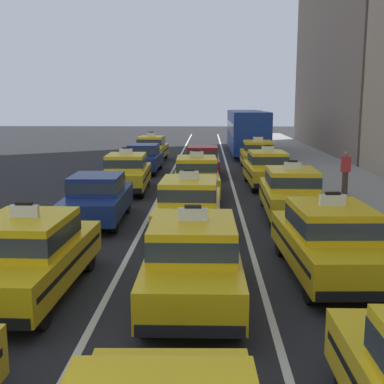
# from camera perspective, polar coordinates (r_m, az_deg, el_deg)

# --- Properties ---
(lane_stripe_left_center) EXTENTS (0.14, 80.00, 0.01)m
(lane_stripe_left_center) POSITION_cam_1_polar(r_m,az_deg,el_deg) (21.63, -3.56, -0.06)
(lane_stripe_left_center) COLOR silver
(lane_stripe_left_center) RESTS_ON ground
(lane_stripe_center_right) EXTENTS (0.14, 80.00, 0.01)m
(lane_stripe_center_right) POSITION_cam_1_polar(r_m,az_deg,el_deg) (21.56, 4.94, -0.11)
(lane_stripe_center_right) COLOR silver
(lane_stripe_center_right) RESTS_ON ground
(taxi_left_second) EXTENTS (1.93, 4.60, 1.96)m
(taxi_left_second) POSITION_cam_1_polar(r_m,az_deg,el_deg) (10.56, -18.21, -6.76)
(taxi_left_second) COLOR black
(taxi_left_second) RESTS_ON ground
(sedan_left_third) EXTENTS (1.88, 4.35, 1.58)m
(sedan_left_third) POSITION_cam_1_polar(r_m,az_deg,el_deg) (16.41, -10.79, -0.54)
(sedan_left_third) COLOR black
(sedan_left_third) RESTS_ON ground
(taxi_left_fourth) EXTENTS (1.99, 4.63, 1.96)m
(taxi_left_fourth) POSITION_cam_1_polar(r_m,az_deg,el_deg) (21.90, -7.52, 2.32)
(taxi_left_fourth) COLOR black
(taxi_left_fourth) RESTS_ON ground
(sedan_left_fifth) EXTENTS (1.84, 4.33, 1.58)m
(sedan_left_fifth) POSITION_cam_1_polar(r_m,az_deg,el_deg) (27.81, -5.56, 3.98)
(sedan_left_fifth) COLOR black
(sedan_left_fifth) RESTS_ON ground
(taxi_left_sixth) EXTENTS (1.95, 4.61, 1.96)m
(taxi_left_sixth) POSITION_cam_1_polar(r_m,az_deg,el_deg) (33.15, -4.66, 5.06)
(taxi_left_sixth) COLOR black
(taxi_left_sixth) RESTS_ON ground
(taxi_center_second) EXTENTS (1.85, 4.57, 1.96)m
(taxi_center_second) POSITION_cam_1_polar(r_m,az_deg,el_deg) (9.77, 0.11, -7.61)
(taxi_center_second) COLOR black
(taxi_center_second) RESTS_ON ground
(taxi_center_third) EXTENTS (1.92, 4.60, 1.96)m
(taxi_center_third) POSITION_cam_1_polar(r_m,az_deg,el_deg) (14.75, -0.32, -1.45)
(taxi_center_third) COLOR black
(taxi_center_third) RESTS_ON ground
(taxi_center_fourth) EXTENTS (1.92, 4.60, 1.96)m
(taxi_center_fourth) POSITION_cam_1_polar(r_m,az_deg,el_deg) (20.52, 0.53, 1.88)
(taxi_center_fourth) COLOR black
(taxi_center_fourth) RESTS_ON ground
(sedan_center_fifth) EXTENTS (1.77, 4.31, 1.58)m
(sedan_center_fifth) POSITION_cam_1_polar(r_m,az_deg,el_deg) (26.43, 1.21, 3.70)
(sedan_center_fifth) COLOR black
(sedan_center_fifth) RESTS_ON ground
(taxi_right_second) EXTENTS (2.00, 4.63, 1.96)m
(taxi_right_second) POSITION_cam_1_polar(r_m,az_deg,el_deg) (11.51, 15.47, -5.21)
(taxi_right_second) COLOR black
(taxi_right_second) RESTS_ON ground
(taxi_right_third) EXTENTS (1.93, 4.60, 1.96)m
(taxi_right_third) POSITION_cam_1_polar(r_m,az_deg,el_deg) (17.25, 11.30, 0.07)
(taxi_right_third) COLOR black
(taxi_right_third) RESTS_ON ground
(taxi_right_fourth) EXTENTS (1.92, 4.60, 1.96)m
(taxi_right_fourth) POSITION_cam_1_polar(r_m,az_deg,el_deg) (23.17, 8.61, 2.73)
(taxi_right_fourth) COLOR black
(taxi_right_fourth) RESTS_ON ground
(taxi_right_fifth) EXTENTS (1.84, 4.57, 1.96)m
(taxi_right_fifth) POSITION_cam_1_polar(r_m,az_deg,el_deg) (29.30, 7.54, 4.32)
(taxi_right_fifth) COLOR black
(taxi_right_fifth) RESTS_ON ground
(bus_right_sixth) EXTENTS (2.57, 11.21, 3.22)m
(bus_right_sixth) POSITION_cam_1_polar(r_m,az_deg,el_deg) (38.08, 6.28, 7.12)
(bus_right_sixth) COLOR black
(bus_right_sixth) RESTS_ON ground
(pedestrian_near_crosswalk) EXTENTS (0.36, 0.24, 1.75)m
(pedestrian_near_crosswalk) POSITION_cam_1_polar(r_m,az_deg,el_deg) (21.30, 17.21, 2.17)
(pedestrian_near_crosswalk) COLOR #473828
(pedestrian_near_crosswalk) RESTS_ON sidewalk_curb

